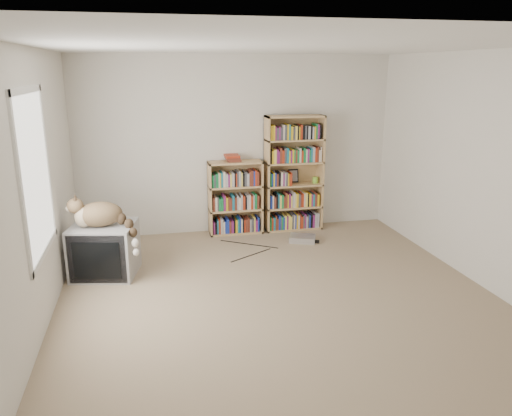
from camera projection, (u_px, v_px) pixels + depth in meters
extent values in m
cube|color=tan|center=(282.00, 303.00, 5.09)|extent=(4.50, 5.00, 0.01)
cube|color=silver|center=(237.00, 145.00, 7.10)|extent=(4.50, 0.02, 2.50)
cube|color=silver|center=(423.00, 297.00, 2.40)|extent=(4.50, 0.02, 2.50)
cube|color=silver|center=(32.00, 196.00, 4.28)|extent=(0.02, 5.00, 2.50)
cube|color=silver|center=(491.00, 173.00, 5.21)|extent=(0.02, 5.00, 2.50)
cube|color=white|center=(286.00, 46.00, 4.41)|extent=(4.50, 5.00, 0.02)
cube|color=white|center=(36.00, 174.00, 4.43)|extent=(0.02, 1.22, 1.52)
cube|color=#9C9C9F|center=(105.00, 250.00, 5.72)|extent=(0.80, 0.75, 0.60)
cube|color=black|center=(97.00, 259.00, 5.43)|extent=(0.63, 0.16, 0.55)
cube|color=black|center=(97.00, 261.00, 5.42)|extent=(0.50, 0.12, 0.42)
cube|color=black|center=(108.00, 247.00, 5.85)|extent=(0.48, 0.42, 0.36)
ellipsoid|color=#332514|center=(99.00, 214.00, 5.56)|extent=(0.53, 0.38, 0.28)
ellipsoid|color=#332514|center=(112.00, 214.00, 5.60)|extent=(0.25, 0.27, 0.21)
ellipsoid|color=tan|center=(84.00, 217.00, 5.50)|extent=(0.21, 0.21, 0.23)
ellipsoid|color=#332514|center=(75.00, 206.00, 5.45)|extent=(0.19, 0.18, 0.17)
sphere|color=beige|center=(69.00, 209.00, 5.44)|extent=(0.08, 0.08, 0.07)
cone|color=black|center=(75.00, 200.00, 5.40)|extent=(0.07, 0.09, 0.09)
cone|color=black|center=(75.00, 197.00, 5.49)|extent=(0.07, 0.09, 0.09)
cube|color=#A78953|center=(267.00, 175.00, 7.14)|extent=(0.03, 0.30, 1.67)
cube|color=#A78953|center=(320.00, 172.00, 7.31)|extent=(0.02, 0.30, 1.67)
cube|color=#A78953|center=(291.00, 172.00, 7.36)|extent=(0.83, 0.03, 1.67)
cube|color=#A78953|center=(295.00, 116.00, 7.00)|extent=(0.83, 0.30, 0.02)
cube|color=#A78953|center=(293.00, 228.00, 7.45)|extent=(0.83, 0.30, 0.03)
cube|color=#A78953|center=(293.00, 206.00, 7.36)|extent=(0.83, 0.30, 0.03)
cube|color=#A78953|center=(294.00, 185.00, 7.27)|extent=(0.83, 0.30, 0.02)
cube|color=#A78953|center=(294.00, 162.00, 7.18)|extent=(0.83, 0.30, 0.02)
cube|color=#A78953|center=(295.00, 140.00, 7.09)|extent=(0.83, 0.30, 0.02)
cube|color=#A22D15|center=(293.00, 221.00, 7.42)|extent=(0.75, 0.24, 0.19)
cube|color=#1830A0|center=(293.00, 199.00, 7.33)|extent=(0.75, 0.24, 0.19)
cube|color=#15763A|center=(294.00, 177.00, 7.24)|extent=(0.75, 0.24, 0.19)
cube|color=beige|center=(294.00, 155.00, 7.15)|extent=(0.75, 0.24, 0.19)
cube|color=black|center=(295.00, 132.00, 7.06)|extent=(0.75, 0.24, 0.19)
cube|color=#A78953|center=(210.00, 199.00, 7.06)|extent=(0.03, 0.30, 1.05)
cube|color=#A78953|center=(260.00, 196.00, 7.21)|extent=(0.03, 0.30, 1.05)
cube|color=#A78953|center=(234.00, 195.00, 7.26)|extent=(0.76, 0.03, 1.05)
cube|color=#A78953|center=(235.00, 162.00, 6.99)|extent=(0.76, 0.30, 0.02)
cube|color=#A78953|center=(236.00, 231.00, 7.27)|extent=(0.76, 0.30, 0.03)
cube|color=#A78953|center=(235.00, 209.00, 7.18)|extent=(0.76, 0.30, 0.03)
cube|color=#A78953|center=(235.00, 186.00, 7.09)|extent=(0.76, 0.30, 0.02)
cube|color=#A22D15|center=(236.00, 224.00, 7.24)|extent=(0.68, 0.24, 0.19)
cube|color=#1830A0|center=(235.00, 202.00, 7.15)|extent=(0.68, 0.24, 0.19)
cube|color=#15763A|center=(235.00, 179.00, 7.06)|extent=(0.68, 0.24, 0.19)
cube|color=#A22D15|center=(233.00, 158.00, 7.00)|extent=(0.22, 0.28, 0.09)
cylinder|color=#82C237|center=(315.00, 180.00, 7.32)|extent=(0.08, 0.08, 0.09)
cube|color=black|center=(293.00, 176.00, 7.34)|extent=(0.15, 0.05, 0.20)
cube|color=silver|center=(302.00, 239.00, 6.88)|extent=(0.42, 0.36, 0.08)
cube|color=silver|center=(69.00, 241.00, 5.95)|extent=(0.01, 0.08, 0.13)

